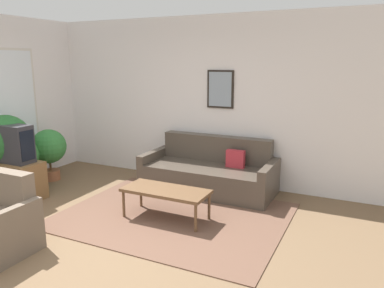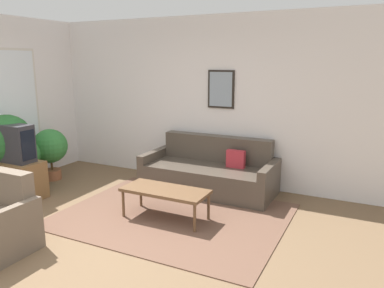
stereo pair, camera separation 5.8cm
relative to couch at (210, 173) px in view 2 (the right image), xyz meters
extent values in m
plane|color=brown|center=(-0.48, -2.45, -0.28)|extent=(16.00, 16.00, 0.00)
cube|color=brown|center=(-0.02, -1.13, -0.27)|extent=(2.85, 2.22, 0.01)
cube|color=silver|center=(-0.48, 0.46, 1.07)|extent=(8.00, 0.06, 2.70)
cube|color=black|center=(0.00, 0.42, 1.27)|extent=(0.44, 0.03, 0.60)
cube|color=#8999A8|center=(0.00, 0.40, 1.27)|extent=(0.38, 0.01, 0.54)
cube|color=beige|center=(-3.11, -0.97, 1.15)|extent=(0.02, 1.01, 1.53)
cube|color=white|center=(-3.11, -0.97, 1.15)|extent=(0.02, 0.93, 1.45)
cube|color=#4C4238|center=(0.00, -0.06, -0.08)|extent=(1.80, 0.90, 0.41)
cube|color=#4C4238|center=(0.00, 0.29, 0.33)|extent=(1.80, 0.20, 0.41)
cube|color=#4C4238|center=(-0.96, -0.06, -0.01)|extent=(0.12, 0.90, 0.55)
cube|color=#4C4238|center=(0.96, -0.06, -0.01)|extent=(0.12, 0.90, 0.55)
cube|color=#B22D38|center=(0.40, 0.05, 0.25)|extent=(0.28, 0.10, 0.28)
cube|color=brown|center=(-0.07, -1.26, 0.10)|extent=(1.11, 0.48, 0.04)
cylinder|color=brown|center=(-0.58, -1.46, -0.10)|extent=(0.04, 0.04, 0.36)
cylinder|color=brown|center=(0.45, -1.46, -0.10)|extent=(0.04, 0.04, 0.36)
cylinder|color=brown|center=(-0.58, -1.06, -0.10)|extent=(0.04, 0.04, 0.36)
cylinder|color=brown|center=(0.45, -1.06, -0.10)|extent=(0.04, 0.04, 0.36)
cube|color=brown|center=(-2.43, -1.56, 0.00)|extent=(0.80, 0.46, 0.55)
cube|color=#2D2D33|center=(-2.43, -1.56, 0.55)|extent=(0.62, 0.28, 0.55)
cube|color=black|center=(-2.11, -1.56, 0.55)|extent=(0.01, 0.23, 0.43)
cube|color=#6B5B4C|center=(-1.32, -2.56, 0.36)|extent=(0.71, 0.16, 0.38)
cube|color=#6B5B4C|center=(-0.92, -2.86, 0.01)|extent=(0.09, 0.76, 0.57)
cylinder|color=slate|center=(-2.70, -1.45, -0.14)|extent=(0.26, 0.26, 0.28)
cylinder|color=#51381E|center=(-2.70, -1.45, 0.11)|extent=(0.04, 0.04, 0.23)
sphere|color=#28662D|center=(-2.70, -1.45, 0.55)|extent=(0.77, 0.77, 0.77)
cylinder|color=#935638|center=(-2.65, -0.69, -0.20)|extent=(0.29, 0.29, 0.17)
cylinder|color=#51381E|center=(-2.65, -0.69, -0.02)|extent=(0.04, 0.04, 0.17)
sphere|color=#337A38|center=(-2.65, -0.69, 0.31)|extent=(0.57, 0.57, 0.57)
cylinder|color=slate|center=(-2.77, -1.12, -0.21)|extent=(0.26, 0.26, 0.15)
cylinder|color=#51381E|center=(-2.77, -1.12, -0.05)|extent=(0.04, 0.04, 0.15)
sphere|color=#337A38|center=(-2.77, -1.12, 0.24)|extent=(0.51, 0.51, 0.51)
camera|label=1|loc=(2.18, -5.17, 1.71)|focal=35.00mm
camera|label=2|loc=(2.24, -5.14, 1.71)|focal=35.00mm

